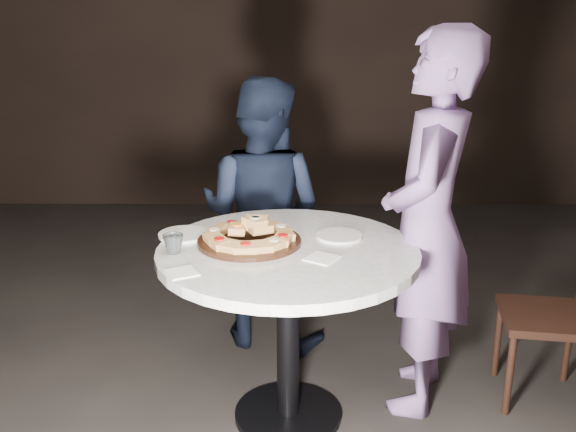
{
  "coord_description": "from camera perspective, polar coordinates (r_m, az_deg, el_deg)",
  "views": [
    {
      "loc": [
        0.14,
        -2.65,
        1.85
      ],
      "look_at": [
        0.13,
        0.02,
        0.99
      ],
      "focal_mm": 40.0,
      "sensor_mm": 36.0,
      "label": 1
    }
  ],
  "objects": [
    {
      "name": "serving_board",
      "position": [
        2.85,
        -3.46,
        -2.26
      ],
      "size": [
        0.46,
        0.46,
        0.02
      ],
      "primitive_type": "cylinder",
      "rotation": [
        0.0,
        0.0,
        -0.01
      ],
      "color": "black",
      "rests_on": "table"
    },
    {
      "name": "table",
      "position": [
        2.86,
        -0.0,
        -5.85
      ],
      "size": [
        1.49,
        1.49,
        0.86
      ],
      "rotation": [
        0.0,
        0.0,
        -0.37
      ],
      "color": "black",
      "rests_on": "ground"
    },
    {
      "name": "diner_navy",
      "position": [
        3.58,
        -2.35,
        0.11
      ],
      "size": [
        0.9,
        0.8,
        1.53
      ],
      "primitive_type": "imported",
      "rotation": [
        0.0,
        0.0,
        2.79
      ],
      "color": "black",
      "rests_on": "ground"
    },
    {
      "name": "plate_left",
      "position": [
        2.98,
        -9.27,
        -1.62
      ],
      "size": [
        0.27,
        0.27,
        0.01
      ],
      "primitive_type": "cylinder",
      "rotation": [
        0.0,
        0.0,
        0.19
      ],
      "color": "white",
      "rests_on": "table"
    },
    {
      "name": "chair_far",
      "position": [
        4.08,
        -2.1,
        -2.2
      ],
      "size": [
        0.39,
        0.4,
        0.79
      ],
      "rotation": [
        0.0,
        0.0,
        3.09
      ],
      "color": "black",
      "rests_on": "ground"
    },
    {
      "name": "napkin_near",
      "position": [
        2.57,
        -9.41,
        -4.98
      ],
      "size": [
        0.15,
        0.15,
        0.01
      ],
      "primitive_type": "cube",
      "rotation": [
        0.0,
        0.0,
        0.48
      ],
      "color": "white",
      "rests_on": "table"
    },
    {
      "name": "water_glass",
      "position": [
        2.77,
        -10.15,
        -2.45
      ],
      "size": [
        0.09,
        0.09,
        0.08
      ],
      "primitive_type": "imported",
      "rotation": [
        0.0,
        0.0,
        -0.03
      ],
      "color": "silver",
      "rests_on": "table"
    },
    {
      "name": "plate_right",
      "position": [
        2.94,
        4.59,
        -1.77
      ],
      "size": [
        0.24,
        0.24,
        0.01
      ],
      "primitive_type": "cylinder",
      "rotation": [
        0.0,
        0.0,
        -0.17
      ],
      "color": "white",
      "rests_on": "table"
    },
    {
      "name": "floor",
      "position": [
        3.24,
        -2.36,
        -17.05
      ],
      "size": [
        7.0,
        7.0,
        0.0
      ],
      "primitive_type": "plane",
      "color": "black",
      "rests_on": "ground"
    },
    {
      "name": "chair_right",
      "position": [
        3.37,
        23.6,
        -7.31
      ],
      "size": [
        0.48,
        0.47,
        0.88
      ],
      "rotation": [
        0.0,
        0.0,
        -1.72
      ],
      "color": "black",
      "rests_on": "ground"
    },
    {
      "name": "napkin_far",
      "position": [
        2.68,
        3.01,
        -3.76
      ],
      "size": [
        0.17,
        0.17,
        0.01
      ],
      "primitive_type": "cube",
      "rotation": [
        0.0,
        0.0,
        -0.57
      ],
      "color": "white",
      "rests_on": "table"
    },
    {
      "name": "diner_teal",
      "position": [
        3.02,
        12.34,
        -0.92
      ],
      "size": [
        0.6,
        0.75,
        1.8
      ],
      "primitive_type": "imported",
      "rotation": [
        0.0,
        0.0,
        -1.86
      ],
      "color": "#7D649F",
      "rests_on": "ground"
    },
    {
      "name": "focaccia_pile",
      "position": [
        2.84,
        -3.41,
        -1.49
      ],
      "size": [
        0.41,
        0.4,
        0.11
      ],
      "rotation": [
        0.0,
        0.0,
        -0.35
      ],
      "color": "#B88547",
      "rests_on": "serving_board"
    }
  ]
}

